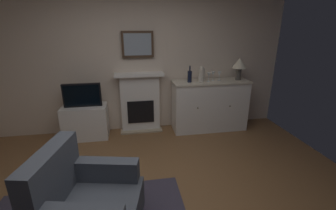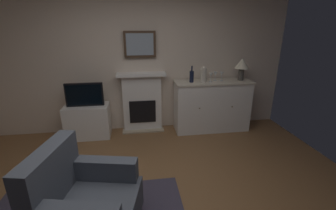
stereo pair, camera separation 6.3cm
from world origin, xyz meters
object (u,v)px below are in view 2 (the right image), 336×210
Objects in this scene: sideboard_cabinet at (212,106)px; wine_glass_center at (215,74)px; vase_decorative at (203,74)px; armchair at (84,203)px; framed_picture at (140,44)px; table_lamp at (242,65)px; tv_cabinet at (88,121)px; tv_set at (84,95)px; wine_bottle at (192,76)px; fireplace_unit at (142,102)px; wine_glass_left at (211,75)px; wine_glass_right at (222,74)px.

sideboard_cabinet is 0.59m from wine_glass_center.
armchair is (-1.71, -2.10, -0.70)m from vase_decorative.
table_lamp is (1.81, -0.22, -0.36)m from framed_picture.
armchair is (-1.91, -2.15, -0.09)m from sideboard_cabinet.
table_lamp is at bearing -0.31° from tv_cabinet.
table_lamp is 0.51m from wine_glass_center.
table_lamp reaches higher than tv_set.
wine_bottle is at bearing -15.96° from framed_picture.
tv_cabinet is (-0.98, -0.21, -1.29)m from framed_picture.
wine_bottle is (0.87, -0.25, -0.54)m from framed_picture.
fireplace_unit is at bearing -90.00° from framed_picture.
wine_glass_left is 0.27× the size of tv_set.
tv_set is at bearing -179.79° from sideboard_cabinet.
vase_decorative is 0.29× the size of armchair.
vase_decorative is at bearing -11.88° from fireplace_unit.
wine_bottle is 0.34m from wine_glass_left.
tv_cabinet is (-2.26, 0.02, -0.18)m from sideboard_cabinet.
wine_glass_right reaches higher than armchair.
tv_cabinet is at bearing 179.69° from table_lamp.
tv_set is at bearing 99.17° from armchair.
tv_set is (-0.98, -0.19, 0.24)m from fireplace_unit.
fireplace_unit is at bearing 174.40° from table_lamp.
framed_picture reaches higher than armchair.
tv_set is at bearing 179.40° from wine_bottle.
wine_glass_left is 0.17× the size of armchair.
wine_bottle reaches higher than sideboard_cabinet.
table_lamp is 1.38× the size of wine_bottle.
vase_decorative is 0.45× the size of tv_set.
fireplace_unit is 3.91× the size of vase_decorative.
wine_glass_left reaches higher than armchair.
framed_picture is 1.90× the size of wine_bottle.
wine_glass_left and wine_glass_center have the same top height.
wine_glass_left is 2.21m from tv_set.
vase_decorative reaches higher than wine_glass_left.
wine_bottle is (-0.41, -0.03, 0.58)m from sideboard_cabinet.
wine_glass_center is at bearing -6.59° from fireplace_unit.
wine_glass_right is 0.36m from vase_decorative.
table_lamp is 3.36m from armchair.
armchair is (-1.50, -2.13, -0.67)m from wine_bottle.
wine_glass_right is at bearing -12.37° from wine_glass_center.
table_lamp is at bearing 5.44° from wine_glass_left.
tv_set is (-1.85, 0.02, -0.26)m from wine_bottle.
framed_picture reaches higher than tv_set.
wine_glass_left and wine_glass_right have the same top height.
wine_glass_left is at bearing -4.77° from wine_bottle.
wine_glass_center is at bearing -8.51° from framed_picture.
table_lamp reaches higher than fireplace_unit.
table_lamp reaches higher than sideboard_cabinet.
wine_glass_center reaches higher than armchair.
tv_set is at bearing 178.83° from vase_decorative.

